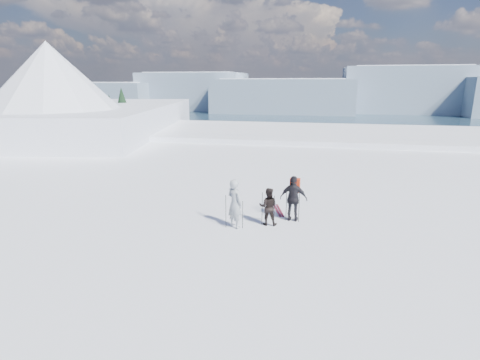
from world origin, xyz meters
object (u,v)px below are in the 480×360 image
object	(u,v)px
skier_pack	(294,199)
skis_loose	(278,210)
skier_grey	(235,203)
skier_dark	(268,207)

from	to	relation	value
skier_pack	skis_loose	distance (m)	1.65
skier_grey	skier_dark	distance (m)	1.40
skier_grey	skis_loose	distance (m)	2.96
skier_grey	skis_loose	size ratio (longest dim) A/B	1.21
skier_dark	skis_loose	size ratio (longest dim) A/B	0.95
skier_grey	skier_dark	world-z (taller)	skier_grey
skis_loose	skier_pack	bearing A→B (deg)	-57.28
skier_pack	skis_loose	world-z (taller)	skier_pack
skier_pack	skier_grey	bearing A→B (deg)	33.27
skier_dark	skier_grey	bearing A→B (deg)	18.91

